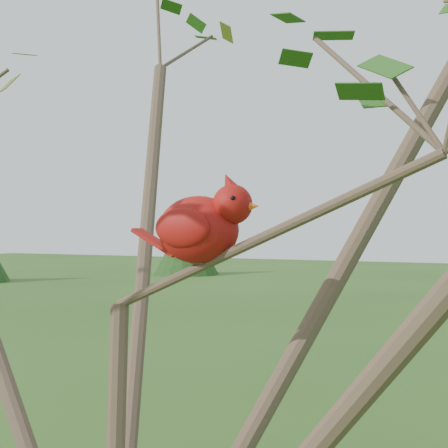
# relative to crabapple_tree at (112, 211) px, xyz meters

# --- Properties ---
(crabapple_tree) EXTENTS (2.35, 2.05, 2.95)m
(crabapple_tree) POSITION_rel_crabapple_tree_xyz_m (0.00, 0.00, 0.00)
(crabapple_tree) COLOR #3B2B1F
(crabapple_tree) RESTS_ON ground
(cardinal) EXTENTS (0.25, 0.13, 0.17)m
(cardinal) POSITION_rel_crabapple_tree_xyz_m (0.11, 0.11, -0.02)
(cardinal) COLOR #A7110E
(cardinal) RESTS_ON ground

